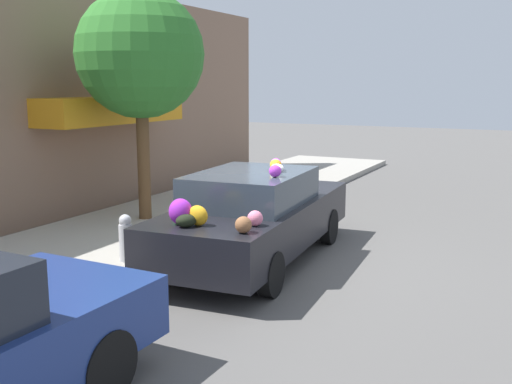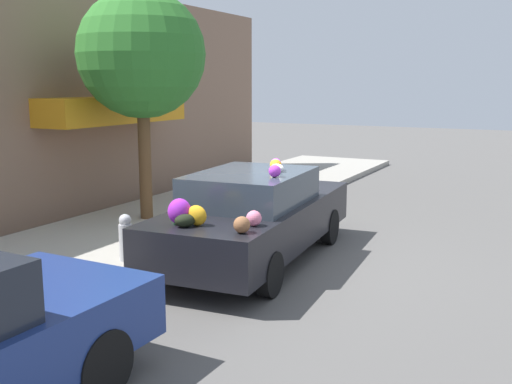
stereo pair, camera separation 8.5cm
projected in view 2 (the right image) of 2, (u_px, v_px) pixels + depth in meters
ground_plane at (257, 260)px, 9.35m from camera, size 60.00×60.00×0.00m
sidewalk_curb at (121, 236)px, 10.55m from camera, size 24.00×3.20×0.15m
building_facade at (28, 104)px, 11.26m from camera, size 18.00×1.20×4.72m
street_tree at (141, 55)px, 11.09m from camera, size 2.38×2.38×4.31m
fire_hydrant at (126, 238)px, 8.80m from camera, size 0.20×0.20×0.70m
art_car at (255, 215)px, 9.18m from camera, size 4.67×2.07×1.61m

